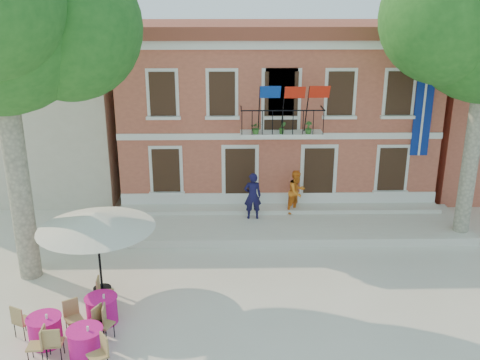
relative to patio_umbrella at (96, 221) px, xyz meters
name	(u,v)px	position (x,y,z in m)	size (l,w,h in m)	color
ground	(231,286)	(3.95, 0.14, -2.31)	(90.00, 90.00, 0.00)	beige
main_building	(273,105)	(5.95, 10.13, 1.47)	(13.50, 9.59, 7.50)	#C76247
neighbor_west	(34,114)	(-5.55, 11.14, 0.91)	(9.40, 9.40, 6.40)	beige
terrace	(282,225)	(5.95, 4.54, -2.16)	(14.00, 3.40, 0.30)	silver
patio_umbrella	(96,221)	(0.00, 0.00, 0.00)	(3.46, 3.46, 2.57)	black
pedestrian_navy	(253,196)	(4.81, 4.89, -1.08)	(0.68, 0.45, 1.86)	#131038
pedestrian_orange	(297,192)	(6.60, 5.44, -1.12)	(0.86, 0.67, 1.77)	orange
cafe_table_0	(102,308)	(0.40, -1.71, -1.89)	(0.90, 1.95, 0.95)	#E31582
cafe_table_1	(86,341)	(0.34, -3.21, -1.88)	(1.71, 1.86, 0.95)	#E31582
cafe_table_2	(45,329)	(-0.84, -2.66, -1.88)	(1.87, 1.67, 0.95)	#E31582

